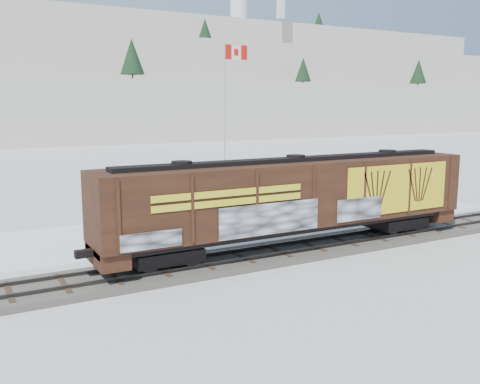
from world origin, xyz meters
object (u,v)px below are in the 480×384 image
car_silver (204,216)px  flagpole (226,147)px  car_white (266,214)px  hopper_railcar (295,196)px  car_dark (331,200)px

car_silver → flagpole: bearing=-50.3°
flagpole → car_white: size_ratio=2.68×
flagpole → car_silver: size_ratio=2.68×
hopper_railcar → car_white: (1.94, 5.85, -2.12)m
hopper_railcar → car_silver: hopper_railcar is taller
hopper_railcar → car_silver: bearing=103.6°
flagpole → car_white: bearing=-96.7°
car_silver → car_white: bearing=-118.5°
car_white → car_dark: 6.81m
car_white → car_dark: bearing=-70.2°
car_dark → flagpole: bearing=25.4°
flagpole → car_dark: flagpole is taller
car_silver → car_white: (3.60, -1.02, -0.02)m
flagpole → car_silver: bearing=-127.6°
car_silver → car_dark: (10.13, 0.92, -0.04)m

